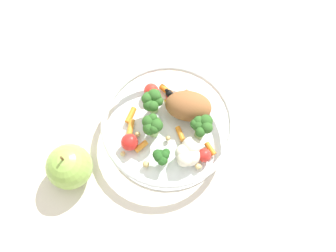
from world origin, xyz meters
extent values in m
plane|color=silver|center=(0.00, 0.00, 0.00)|extent=(2.40, 2.40, 0.00)
cylinder|color=white|center=(0.02, 0.01, 0.00)|extent=(0.22, 0.22, 0.01)
torus|color=white|center=(0.02, 0.01, 0.04)|extent=(0.23, 0.23, 0.01)
ellipsoid|color=#935B33|center=(0.00, -0.03, 0.03)|extent=(0.10, 0.08, 0.05)
cylinder|color=#8EB766|center=(0.04, 0.03, 0.02)|extent=(0.02, 0.02, 0.02)
sphere|color=#2D6023|center=(0.05, 0.03, 0.05)|extent=(0.02, 0.02, 0.02)
sphere|color=#2D6023|center=(0.04, 0.04, 0.04)|extent=(0.02, 0.02, 0.02)
sphere|color=#2D6023|center=(0.03, 0.04, 0.05)|extent=(0.02, 0.02, 0.02)
sphere|color=#2D6023|center=(0.03, 0.03, 0.05)|extent=(0.02, 0.02, 0.02)
sphere|color=#2D6023|center=(0.04, 0.02, 0.05)|extent=(0.02, 0.02, 0.02)
sphere|color=#2D6023|center=(0.04, 0.02, 0.05)|extent=(0.02, 0.02, 0.02)
cylinder|color=#8EB766|center=(-0.04, 0.00, 0.02)|extent=(0.02, 0.02, 0.03)
sphere|color=#2D6023|center=(-0.03, 0.00, 0.05)|extent=(0.02, 0.02, 0.02)
sphere|color=#2D6023|center=(-0.03, 0.00, 0.05)|extent=(0.02, 0.02, 0.02)
sphere|color=#2D6023|center=(-0.04, 0.01, 0.05)|extent=(0.02, 0.02, 0.02)
sphere|color=#2D6023|center=(-0.05, 0.00, 0.05)|extent=(0.02, 0.02, 0.02)
sphere|color=#2D6023|center=(-0.04, 0.00, 0.05)|extent=(0.02, 0.02, 0.02)
sphere|color=#2D6023|center=(-0.04, -0.01, 0.05)|extent=(0.02, 0.02, 0.02)
sphere|color=#2D6023|center=(-0.03, -0.01, 0.05)|extent=(0.02, 0.02, 0.02)
cylinder|color=#7FAD5B|center=(0.06, -0.01, 0.02)|extent=(0.02, 0.02, 0.03)
sphere|color=#2D6023|center=(0.07, -0.01, 0.05)|extent=(0.02, 0.02, 0.02)
sphere|color=#2D6023|center=(0.07, -0.01, 0.06)|extent=(0.02, 0.02, 0.02)
sphere|color=#2D6023|center=(0.06, 0.00, 0.05)|extent=(0.02, 0.02, 0.02)
sphere|color=#2D6023|center=(0.05, 0.00, 0.05)|extent=(0.02, 0.02, 0.02)
sphere|color=#2D6023|center=(0.05, -0.01, 0.05)|extent=(0.02, 0.02, 0.02)
sphere|color=#2D6023|center=(0.05, -0.02, 0.06)|extent=(0.02, 0.02, 0.02)
sphere|color=#2D6023|center=(0.06, -0.02, 0.05)|extent=(0.02, 0.02, 0.02)
sphere|color=#2D6023|center=(0.06, -0.02, 0.05)|extent=(0.02, 0.02, 0.02)
cylinder|color=#8EB766|center=(0.00, 0.07, 0.02)|extent=(0.01, 0.01, 0.02)
sphere|color=#23561E|center=(0.01, 0.07, 0.03)|extent=(0.02, 0.02, 0.02)
sphere|color=#23561E|center=(0.01, 0.07, 0.03)|extent=(0.02, 0.02, 0.02)
sphere|color=#23561E|center=(0.00, 0.08, 0.03)|extent=(0.01, 0.01, 0.01)
sphere|color=#23561E|center=(0.00, 0.08, 0.03)|extent=(0.02, 0.02, 0.02)
sphere|color=#23561E|center=(0.00, 0.07, 0.03)|extent=(0.01, 0.01, 0.01)
sphere|color=#23561E|center=(0.00, 0.07, 0.04)|extent=(0.02, 0.02, 0.02)
sphere|color=#23561E|center=(0.00, 0.06, 0.03)|extent=(0.01, 0.01, 0.01)
sphere|color=#23561E|center=(0.01, 0.07, 0.03)|extent=(0.01, 0.01, 0.01)
sphere|color=silver|center=(-0.03, 0.05, 0.03)|extent=(0.03, 0.03, 0.03)
sphere|color=silver|center=(-0.03, 0.06, 0.03)|extent=(0.03, 0.03, 0.03)
sphere|color=silver|center=(-0.04, 0.05, 0.02)|extent=(0.04, 0.04, 0.04)
sphere|color=silver|center=(-0.03, 0.03, 0.03)|extent=(0.03, 0.03, 0.03)
cube|color=yellow|center=(0.04, -0.04, 0.01)|extent=(0.02, 0.02, 0.00)
cylinder|color=red|center=(0.04, -0.04, 0.02)|extent=(0.02, 0.02, 0.02)
sphere|color=black|center=(0.04, -0.04, 0.03)|extent=(0.01, 0.01, 0.01)
sphere|color=black|center=(0.05, -0.04, 0.04)|extent=(0.01, 0.01, 0.01)
sphere|color=black|center=(0.04, -0.04, 0.04)|extent=(0.01, 0.01, 0.01)
cylinder|color=orange|center=(0.08, 0.04, 0.01)|extent=(0.02, 0.04, 0.01)
cylinder|color=orange|center=(0.05, -0.06, 0.01)|extent=(0.03, 0.02, 0.01)
cylinder|color=orange|center=(0.09, 0.02, 0.01)|extent=(0.01, 0.03, 0.01)
cylinder|color=orange|center=(-0.01, 0.01, 0.01)|extent=(0.03, 0.03, 0.01)
cylinder|color=orange|center=(0.05, 0.06, 0.01)|extent=(0.02, 0.03, 0.01)
cylinder|color=orange|center=(-0.07, 0.02, 0.01)|extent=(0.03, 0.02, 0.01)
sphere|color=red|center=(-0.06, 0.04, 0.02)|extent=(0.02, 0.02, 0.02)
sphere|color=red|center=(0.07, 0.07, 0.02)|extent=(0.03, 0.03, 0.03)
sphere|color=red|center=(0.08, -0.04, 0.02)|extent=(0.03, 0.03, 0.03)
sphere|color=tan|center=(-0.02, -0.07, 0.01)|extent=(0.01, 0.01, 0.01)
sphere|color=tan|center=(0.01, 0.03, 0.01)|extent=(0.01, 0.01, 0.01)
sphere|color=#D1B775|center=(0.02, -0.07, 0.01)|extent=(0.01, 0.01, 0.01)
sphere|color=tan|center=(0.06, 0.05, 0.01)|extent=(0.01, 0.01, 0.01)
sphere|color=tan|center=(0.03, 0.09, 0.01)|extent=(0.01, 0.01, 0.01)
sphere|color=tan|center=(0.07, 0.09, 0.01)|extent=(0.01, 0.01, 0.01)
sphere|color=#D1B775|center=(-0.06, 0.06, 0.01)|extent=(0.01, 0.01, 0.01)
sphere|color=#8CB74C|center=(0.14, 0.15, 0.04)|extent=(0.08, 0.08, 0.08)
cylinder|color=brown|center=(0.14, 0.15, 0.08)|extent=(0.00, 0.00, 0.01)
camera|label=1|loc=(-0.08, 0.23, 0.59)|focal=36.78mm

